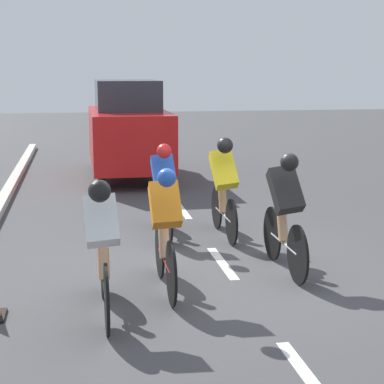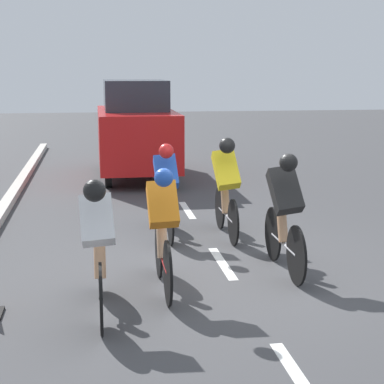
{
  "view_description": "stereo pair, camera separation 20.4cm",
  "coord_description": "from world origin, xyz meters",
  "px_view_note": "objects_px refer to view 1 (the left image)",
  "views": [
    {
      "loc": [
        1.78,
        7.37,
        2.47
      ],
      "look_at": [
        0.4,
        -0.41,
        0.95
      ],
      "focal_mm": 60.0,
      "sensor_mm": 36.0,
      "label": 1
    },
    {
      "loc": [
        1.58,
        7.4,
        2.47
      ],
      "look_at": [
        0.4,
        -0.41,
        0.95
      ],
      "focal_mm": 60.0,
      "sensor_mm": 36.0,
      "label": 2
    }
  ],
  "objects_px": {
    "cyclist_black": "(285,210)",
    "cyclist_orange": "(165,228)",
    "cyclist_white": "(103,245)",
    "cyclist_yellow": "(224,184)",
    "cyclist_blue": "(164,188)",
    "support_car": "(128,129)"
  },
  "relations": [
    {
      "from": "cyclist_black",
      "to": "cyclist_orange",
      "type": "height_order",
      "value": "cyclist_black"
    },
    {
      "from": "cyclist_black",
      "to": "cyclist_white",
      "type": "relative_size",
      "value": 0.99
    },
    {
      "from": "cyclist_orange",
      "to": "cyclist_yellow",
      "type": "distance_m",
      "value": 2.49
    },
    {
      "from": "cyclist_blue",
      "to": "cyclist_orange",
      "type": "height_order",
      "value": "cyclist_orange"
    },
    {
      "from": "cyclist_orange",
      "to": "cyclist_yellow",
      "type": "xyz_separation_m",
      "value": [
        -1.17,
        -2.2,
        0.06
      ]
    },
    {
      "from": "cyclist_orange",
      "to": "support_car",
      "type": "distance_m",
      "value": 7.9
    },
    {
      "from": "cyclist_black",
      "to": "support_car",
      "type": "bearing_deg",
      "value": -80.03
    },
    {
      "from": "support_car",
      "to": "cyclist_white",
      "type": "bearing_deg",
      "value": 83.77
    },
    {
      "from": "cyclist_yellow",
      "to": "support_car",
      "type": "xyz_separation_m",
      "value": [
        0.95,
        -5.7,
        0.3
      ]
    },
    {
      "from": "cyclist_white",
      "to": "cyclist_blue",
      "type": "distance_m",
      "value": 3.17
    },
    {
      "from": "cyclist_orange",
      "to": "support_car",
      "type": "height_order",
      "value": "support_car"
    },
    {
      "from": "support_car",
      "to": "cyclist_orange",
      "type": "bearing_deg",
      "value": 88.43
    },
    {
      "from": "cyclist_white",
      "to": "cyclist_yellow",
      "type": "height_order",
      "value": "cyclist_yellow"
    },
    {
      "from": "cyclist_black",
      "to": "cyclist_blue",
      "type": "xyz_separation_m",
      "value": [
        1.23,
        -1.94,
        -0.04
      ]
    },
    {
      "from": "cyclist_yellow",
      "to": "cyclist_blue",
      "type": "bearing_deg",
      "value": -12.06
    },
    {
      "from": "cyclist_blue",
      "to": "support_car",
      "type": "height_order",
      "value": "support_car"
    },
    {
      "from": "cyclist_white",
      "to": "cyclist_yellow",
      "type": "distance_m",
      "value": 3.39
    },
    {
      "from": "cyclist_blue",
      "to": "cyclist_yellow",
      "type": "distance_m",
      "value": 0.89
    },
    {
      "from": "cyclist_yellow",
      "to": "support_car",
      "type": "relative_size",
      "value": 0.42
    },
    {
      "from": "cyclist_orange",
      "to": "support_car",
      "type": "xyz_separation_m",
      "value": [
        -0.22,
        -7.89,
        0.36
      ]
    },
    {
      "from": "cyclist_black",
      "to": "cyclist_yellow",
      "type": "bearing_deg",
      "value": -78.39
    },
    {
      "from": "cyclist_orange",
      "to": "cyclist_yellow",
      "type": "relative_size",
      "value": 1.01
    }
  ]
}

